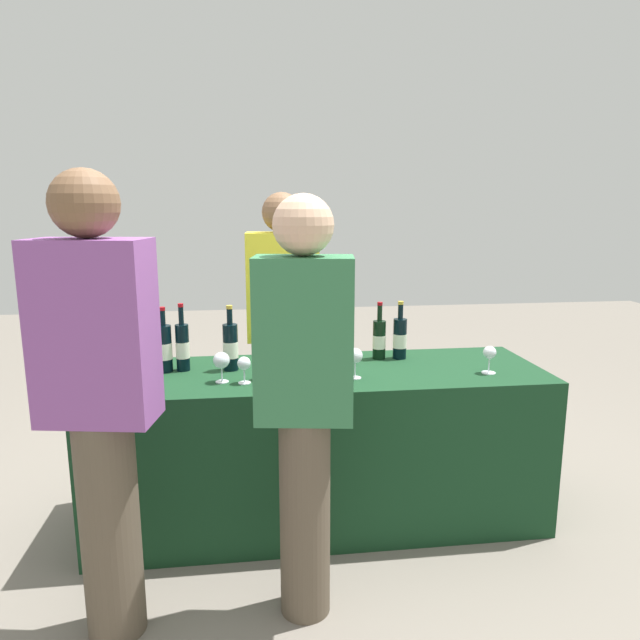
{
  "coord_description": "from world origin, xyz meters",
  "views": [
    {
      "loc": [
        -0.33,
        -2.62,
        1.55
      ],
      "look_at": [
        0.0,
        0.0,
        1.02
      ],
      "focal_mm": 31.82,
      "sensor_mm": 36.0,
      "label": 1
    }
  ],
  "objects": [
    {
      "name": "guest_0",
      "position": [
        -0.85,
        -0.69,
        0.92
      ],
      "size": [
        0.41,
        0.27,
        1.67
      ],
      "rotation": [
        0.0,
        0.0,
        -0.17
      ],
      "color": "brown",
      "rests_on": "ground_plane"
    },
    {
      "name": "wine_glass_2",
      "position": [
        -0.27,
        -0.11,
        0.86
      ],
      "size": [
        0.06,
        0.06,
        0.13
      ],
      "color": "silver",
      "rests_on": "tasting_table"
    },
    {
      "name": "wine_bottle_4",
      "position": [
        0.33,
        0.18,
        0.87
      ],
      "size": [
        0.07,
        0.07,
        0.3
      ],
      "color": "black",
      "rests_on": "tasting_table"
    },
    {
      "name": "wine_glass_1",
      "position": [
        -0.36,
        -0.16,
        0.86
      ],
      "size": [
        0.06,
        0.06,
        0.12
      ],
      "color": "silver",
      "rests_on": "tasting_table"
    },
    {
      "name": "tasting_table",
      "position": [
        0.0,
        0.0,
        0.38
      ],
      "size": [
        2.17,
        0.69,
        0.77
      ],
      "primitive_type": "cube",
      "color": "#14381E",
      "rests_on": "ground_plane"
    },
    {
      "name": "wine_glass_3",
      "position": [
        -0.16,
        -0.16,
        0.87
      ],
      "size": [
        0.08,
        0.08,
        0.15
      ],
      "color": "silver",
      "rests_on": "tasting_table"
    },
    {
      "name": "wine_bottle_1",
      "position": [
        -0.66,
        0.09,
        0.89
      ],
      "size": [
        0.06,
        0.06,
        0.33
      ],
      "color": "black",
      "rests_on": "tasting_table"
    },
    {
      "name": "wine_glass_5",
      "position": [
        0.79,
        -0.15,
        0.86
      ],
      "size": [
        0.07,
        0.07,
        0.13
      ],
      "color": "silver",
      "rests_on": "tasting_table"
    },
    {
      "name": "wine_bottle_2",
      "position": [
        -0.43,
        0.07,
        0.89
      ],
      "size": [
        0.07,
        0.07,
        0.32
      ],
      "color": "black",
      "rests_on": "tasting_table"
    },
    {
      "name": "wine_bottle_0",
      "position": [
        -0.74,
        0.08,
        0.89
      ],
      "size": [
        0.08,
        0.08,
        0.31
      ],
      "color": "black",
      "rests_on": "tasting_table"
    },
    {
      "name": "guest_1",
      "position": [
        -0.14,
        -0.67,
        0.88
      ],
      "size": [
        0.37,
        0.24,
        1.59
      ],
      "rotation": [
        0.0,
        0.0,
        -0.14
      ],
      "color": "brown",
      "rests_on": "ground_plane"
    },
    {
      "name": "wine_glass_0",
      "position": [
        -0.46,
        -0.13,
        0.87
      ],
      "size": [
        0.07,
        0.07,
        0.14
      ],
      "color": "silver",
      "rests_on": "tasting_table"
    },
    {
      "name": "server_pouring",
      "position": [
        -0.14,
        0.54,
        0.88
      ],
      "size": [
        0.41,
        0.24,
        1.63
      ],
      "rotation": [
        0.0,
        0.0,
        3.09
      ],
      "color": "black",
      "rests_on": "ground_plane"
    },
    {
      "name": "ice_bucket",
      "position": [
        -0.85,
        -0.05,
        0.86
      ],
      "size": [
        0.18,
        0.18,
        0.18
      ],
      "primitive_type": "cylinder",
      "color": "silver",
      "rests_on": "tasting_table"
    },
    {
      "name": "wine_glass_4",
      "position": [
        0.14,
        -0.14,
        0.87
      ],
      "size": [
        0.07,
        0.07,
        0.14
      ],
      "color": "silver",
      "rests_on": "tasting_table"
    },
    {
      "name": "ground_plane",
      "position": [
        0.0,
        0.0,
        0.0
      ],
      "size": [
        12.0,
        12.0,
        0.0
      ],
      "primitive_type": "plane",
      "color": "slate"
    },
    {
      "name": "wine_bottle_3",
      "position": [
        0.13,
        0.14,
        0.88
      ],
      "size": [
        0.08,
        0.08,
        0.31
      ],
      "color": "black",
      "rests_on": "tasting_table"
    },
    {
      "name": "wine_bottle_5",
      "position": [
        0.44,
        0.17,
        0.88
      ],
      "size": [
        0.07,
        0.07,
        0.3
      ],
      "color": "black",
      "rests_on": "tasting_table"
    }
  ]
}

